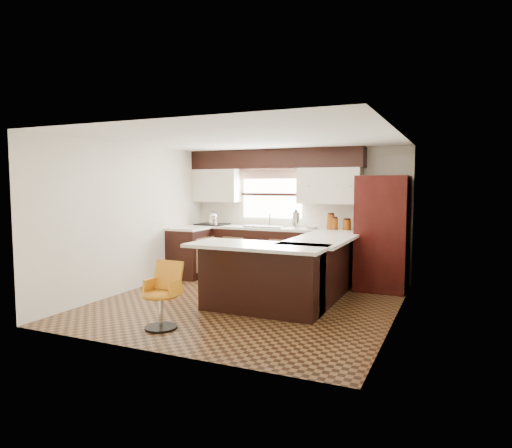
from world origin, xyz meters
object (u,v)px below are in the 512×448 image
at_px(peninsula_long, 319,270).
at_px(refrigerator, 383,233).
at_px(peninsula_return, 261,279).
at_px(bar_chair, 160,296).

distance_m(peninsula_long, refrigerator, 1.41).
distance_m(peninsula_long, peninsula_return, 1.11).
bearing_deg(refrigerator, peninsula_long, -125.96).
relative_size(peninsula_long, refrigerator, 1.03).
height_order(peninsula_long, bar_chair, peninsula_long).
distance_m(peninsula_return, refrigerator, 2.47).
distance_m(refrigerator, bar_chair, 3.89).
height_order(refrigerator, bar_chair, refrigerator).
bearing_deg(refrigerator, bar_chair, -123.28).
relative_size(peninsula_return, refrigerator, 0.87).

